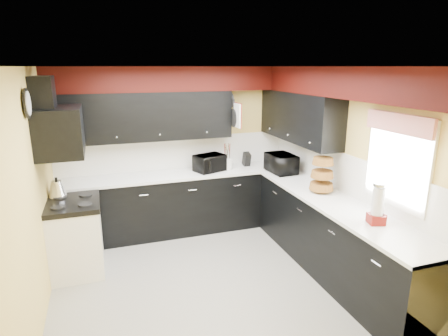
% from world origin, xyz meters
% --- Properties ---
extents(ground, '(3.60, 3.60, 0.00)m').
position_xyz_m(ground, '(0.00, 0.00, 0.00)').
color(ground, gray).
rests_on(ground, ground).
extents(wall_back, '(3.60, 0.06, 2.50)m').
position_xyz_m(wall_back, '(0.00, 1.80, 1.25)').
color(wall_back, '#E0C666').
rests_on(wall_back, ground).
extents(wall_right, '(0.06, 3.60, 2.50)m').
position_xyz_m(wall_right, '(1.80, 0.00, 1.25)').
color(wall_right, '#E0C666').
rests_on(wall_right, ground).
extents(wall_left, '(0.06, 3.60, 2.50)m').
position_xyz_m(wall_left, '(-1.80, 0.00, 1.25)').
color(wall_left, '#E0C666').
rests_on(wall_left, ground).
extents(ceiling, '(3.60, 3.60, 0.06)m').
position_xyz_m(ceiling, '(0.00, 0.00, 2.50)').
color(ceiling, white).
rests_on(ceiling, wall_back).
extents(cab_back, '(3.60, 0.60, 0.90)m').
position_xyz_m(cab_back, '(0.00, 1.50, 0.45)').
color(cab_back, black).
rests_on(cab_back, ground).
extents(cab_right, '(0.60, 3.00, 0.90)m').
position_xyz_m(cab_right, '(1.50, -0.30, 0.45)').
color(cab_right, black).
rests_on(cab_right, ground).
extents(counter_back, '(3.62, 0.64, 0.04)m').
position_xyz_m(counter_back, '(0.00, 1.50, 0.92)').
color(counter_back, white).
rests_on(counter_back, cab_back).
extents(counter_right, '(0.64, 3.02, 0.04)m').
position_xyz_m(counter_right, '(1.50, -0.30, 0.92)').
color(counter_right, white).
rests_on(counter_right, cab_right).
extents(splash_back, '(3.60, 0.02, 0.50)m').
position_xyz_m(splash_back, '(0.00, 1.79, 1.19)').
color(splash_back, white).
rests_on(splash_back, counter_back).
extents(splash_right, '(0.02, 3.60, 0.50)m').
position_xyz_m(splash_right, '(1.79, 0.00, 1.19)').
color(splash_right, white).
rests_on(splash_right, counter_right).
extents(upper_back, '(2.60, 0.35, 0.70)m').
position_xyz_m(upper_back, '(-0.50, 1.62, 1.80)').
color(upper_back, black).
rests_on(upper_back, wall_back).
extents(upper_right, '(0.35, 1.80, 0.70)m').
position_xyz_m(upper_right, '(1.62, 0.90, 1.80)').
color(upper_right, black).
rests_on(upper_right, wall_right).
extents(soffit_back, '(3.60, 0.36, 0.35)m').
position_xyz_m(soffit_back, '(0.00, 1.62, 2.33)').
color(soffit_back, black).
rests_on(soffit_back, wall_back).
extents(soffit_right, '(0.36, 3.24, 0.35)m').
position_xyz_m(soffit_right, '(1.62, -0.18, 2.33)').
color(soffit_right, black).
rests_on(soffit_right, wall_right).
extents(stove, '(0.60, 0.75, 0.86)m').
position_xyz_m(stove, '(-1.50, 0.75, 0.43)').
color(stove, white).
rests_on(stove, ground).
extents(cooktop, '(0.62, 0.77, 0.06)m').
position_xyz_m(cooktop, '(-1.50, 0.75, 0.89)').
color(cooktop, black).
rests_on(cooktop, stove).
extents(hood, '(0.50, 0.78, 0.55)m').
position_xyz_m(hood, '(-1.55, 0.75, 1.78)').
color(hood, black).
rests_on(hood, wall_left).
extents(hood_duct, '(0.24, 0.40, 0.40)m').
position_xyz_m(hood_duct, '(-1.68, 0.75, 2.20)').
color(hood_duct, black).
rests_on(hood_duct, wall_left).
extents(window, '(0.03, 0.86, 0.96)m').
position_xyz_m(window, '(1.79, -0.90, 1.55)').
color(window, white).
rests_on(window, wall_right).
extents(valance, '(0.04, 0.88, 0.20)m').
position_xyz_m(valance, '(1.73, -0.90, 1.95)').
color(valance, red).
rests_on(valance, wall_right).
extents(pan_top, '(0.03, 0.22, 0.40)m').
position_xyz_m(pan_top, '(0.82, 1.55, 2.00)').
color(pan_top, black).
rests_on(pan_top, upper_back).
extents(pan_mid, '(0.03, 0.28, 0.46)m').
position_xyz_m(pan_mid, '(0.82, 1.42, 1.75)').
color(pan_mid, black).
rests_on(pan_mid, upper_back).
extents(pan_low, '(0.03, 0.24, 0.42)m').
position_xyz_m(pan_low, '(0.82, 1.68, 1.72)').
color(pan_low, black).
rests_on(pan_low, upper_back).
extents(cut_board, '(0.03, 0.26, 0.35)m').
position_xyz_m(cut_board, '(0.83, 1.30, 1.80)').
color(cut_board, white).
rests_on(cut_board, upper_back).
extents(baskets, '(0.27, 0.27, 0.50)m').
position_xyz_m(baskets, '(1.52, 0.05, 1.18)').
color(baskets, brown).
rests_on(baskets, upper_right).
extents(clock, '(0.03, 0.30, 0.30)m').
position_xyz_m(clock, '(-1.77, 0.25, 2.15)').
color(clock, black).
rests_on(clock, wall_left).
extents(deco_plate, '(0.03, 0.24, 0.24)m').
position_xyz_m(deco_plate, '(1.77, -0.35, 2.25)').
color(deco_plate, white).
rests_on(deco_plate, wall_right).
extents(toaster_oven, '(0.54, 0.49, 0.26)m').
position_xyz_m(toaster_oven, '(0.45, 1.46, 1.07)').
color(toaster_oven, black).
rests_on(toaster_oven, counter_back).
extents(microwave, '(0.37, 0.53, 0.28)m').
position_xyz_m(microwave, '(1.46, 1.05, 1.08)').
color(microwave, black).
rests_on(microwave, counter_right).
extents(utensil_crock, '(0.19, 0.19, 0.18)m').
position_xyz_m(utensil_crock, '(0.74, 1.49, 1.03)').
color(utensil_crock, silver).
rests_on(utensil_crock, counter_back).
extents(knife_block, '(0.10, 0.14, 0.22)m').
position_xyz_m(knife_block, '(1.10, 1.57, 1.05)').
color(knife_block, black).
rests_on(knife_block, counter_back).
extents(kettle, '(0.29, 0.29, 0.20)m').
position_xyz_m(kettle, '(-1.68, 1.01, 1.02)').
color(kettle, '#BDBCC1').
rests_on(kettle, cooktop).
extents(dispenser_a, '(0.19, 0.19, 0.41)m').
position_xyz_m(dispenser_a, '(1.49, -1.00, 1.15)').
color(dispenser_a, '#660002').
rests_on(dispenser_a, counter_right).
extents(dispenser_b, '(0.13, 0.13, 0.34)m').
position_xyz_m(dispenser_b, '(1.52, -0.99, 1.11)').
color(dispenser_b, '#570200').
rests_on(dispenser_b, counter_right).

